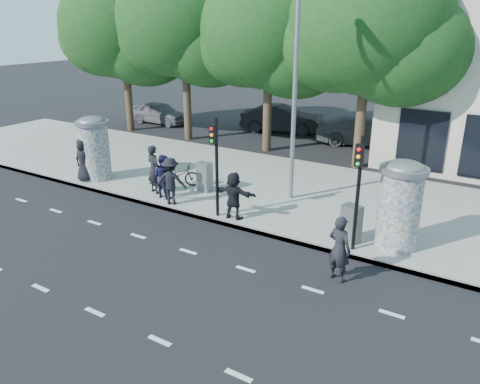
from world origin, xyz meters
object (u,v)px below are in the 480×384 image
Objects in this scene: traffic_pole_near at (216,158)px; ped_f at (234,196)px; man_road at (339,249)px; car_left at (160,113)px; car_right at (363,131)px; ad_column_left at (94,146)px; street_lamp at (295,72)px; ped_c at (163,176)px; ad_column_right at (400,203)px; ped_a at (84,160)px; cabinet_right at (351,224)px; car_mid at (282,119)px; ped_b at (154,169)px; ped_d at (171,181)px; bicycle at (178,175)px; cabinet_left at (204,177)px; traffic_pole_far at (358,183)px.

traffic_pole_near is 1.41m from ped_f.
man_road reaches higher than car_left.
car_right is (-3.98, 14.40, -0.17)m from man_road.
ad_column_left is 8.90m from street_lamp.
street_lamp is at bearing -145.31° from ped_c.
ad_column_right reaches higher than ped_a.
cabinet_right is 15.37m from car_mid.
ped_d is at bearing 172.74° from ped_b.
ped_f is at bearing 179.32° from ped_c.
ped_a is 1.10× the size of ped_f.
man_road is (4.94, -1.57, -1.32)m from traffic_pole_near.
ped_c is at bearing -54.35° from ped_d.
car_mid is at bearing 107.62° from traffic_pole_near.
bicycle is 7.76m from cabinet_right.
man_road is at bearing -163.59° from car_mid.
ad_column_right is at bearing 173.74° from ped_a.
ped_a is 1.55× the size of cabinet_right.
traffic_pole_near is at bearing -177.72° from car_mid.
ad_column_right is 7.90m from ped_d.
car_left is at bearing -20.62° from man_road.
street_lamp is (-4.40, 1.93, 3.26)m from ad_column_right.
car_mid reaches higher than cabinet_right.
ped_f is 2.96m from cabinet_left.
car_mid reaches higher than bicycle.
traffic_pole_near is 1.00× the size of traffic_pole_far.
man_road is at bearing 142.11° from ped_d.
ad_column_left reaches higher than man_road.
man_road reaches higher than cabinet_left.
traffic_pole_near is 0.83× the size of car_left.
car_mid is (-9.12, 14.74, -0.10)m from man_road.
ad_column_right reaches higher than car_right.
car_right is at bearing -127.81° from ped_d.
traffic_pole_far is 4.39m from ped_f.
ped_d is 1.80m from cabinet_left.
ad_column_left is at bearing -161.89° from cabinet_left.
man_road reaches higher than bicycle.
ad_column_right is 1.46× the size of man_road.
ped_f is 0.94× the size of bicycle.
ped_d is (-2.04, 0.08, -1.21)m from traffic_pole_near.
man_road is at bearing -17.65° from traffic_pole_near.
ad_column_left reaches higher than ped_a.
ad_column_left reaches higher than car_right.
car_right is (5.14, -0.34, -0.06)m from car_mid.
traffic_pole_near is 2.99m from cabinet_left.
traffic_pole_near is 3.61m from ped_b.
ad_column_left is at bearing 176.45° from traffic_pole_far.
ped_c is (-8.53, -0.44, -0.56)m from ad_column_right.
cabinet_left is at bearing -121.68° from ped_d.
ped_f is (3.33, -0.32, -0.01)m from ped_c.
ped_a is at bearing 178.31° from traffic_pole_near.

